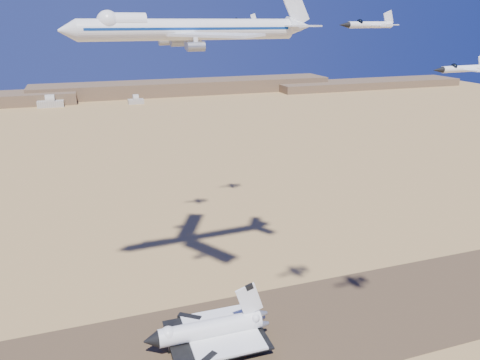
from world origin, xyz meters
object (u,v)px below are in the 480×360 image
object	(u,v)px
chase_jet_b	(463,68)
chase_jet_d	(242,20)
shuttle	(210,331)
crew_b	(242,353)
chase_jet_c	(193,31)
crew_c	(246,355)
carrier_747	(184,29)
chase_jet_a	(369,25)
crew_a	(242,352)

from	to	relation	value
chase_jet_b	chase_jet_d	xyz separation A→B (m)	(-11.72, 118.82, 10.31)
chase_jet_d	shuttle	bearing A→B (deg)	-113.51
crew_b	chase_jet_c	bearing A→B (deg)	-44.36
crew_c	chase_jet_c	world-z (taller)	chase_jet_c
chase_jet_c	carrier_747	bearing A→B (deg)	-101.73
crew_b	carrier_747	bearing A→B (deg)	-23.25
crew_c	chase_jet_d	size ratio (longest dim) A/B	0.13
carrier_747	crew_c	xyz separation A→B (m)	(9.28, -29.15, -95.52)
chase_jet_c	chase_jet_d	distance (m)	31.01
chase_jet_a	crew_c	bearing A→B (deg)	134.56
chase_jet_c	chase_jet_d	bearing A→B (deg)	36.83
chase_jet_b	chase_jet_c	xyz separation A→B (m)	(-37.81, 102.52, 6.40)
chase_jet_b	chase_jet_c	world-z (taller)	chase_jet_c
carrier_747	crew_c	size ratio (longest dim) A/B	40.57
shuttle	chase_jet_a	world-z (taller)	chase_jet_a
crew_b	crew_c	xyz separation A→B (m)	(0.73, -1.11, 0.01)
carrier_747	chase_jet_d	size ratio (longest dim) A/B	5.17
shuttle	chase_jet_b	world-z (taller)	chase_jet_b
crew_a	chase_jet_c	bearing A→B (deg)	19.16
chase_jet_c	chase_jet_d	xyz separation A→B (m)	(26.09, 16.30, 3.90)
chase_jet_b	crew_b	bearing A→B (deg)	143.28
chase_jet_b	chase_jet_d	distance (m)	119.84
crew_b	chase_jet_c	world-z (taller)	chase_jet_c
crew_c	chase_jet_a	bearing A→B (deg)	167.71
crew_c	chase_jet_a	world-z (taller)	chase_jet_a
chase_jet_c	chase_jet_b	bearing A→B (deg)	-64.92
chase_jet_a	crew_a	bearing A→B (deg)	132.81
crew_a	crew_b	distance (m)	0.51
shuttle	crew_a	distance (m)	12.18
crew_b	chase_jet_a	distance (m)	101.64
shuttle	chase_jet_a	xyz separation A→B (m)	(31.82, -26.51, 92.78)
crew_a	crew_c	xyz separation A→B (m)	(0.64, -1.62, -0.00)
crew_b	chase_jet_d	size ratio (longest dim) A/B	0.13
crew_b	chase_jet_c	distance (m)	120.56
shuttle	chase_jet_d	size ratio (longest dim) A/B	2.74
chase_jet_c	crew_a	bearing A→B (deg)	-89.28
chase_jet_d	chase_jet_b	bearing A→B (deg)	-82.35
crew_b	chase_jet_c	size ratio (longest dim) A/B	0.13
crew_a	chase_jet_b	distance (m)	101.68
chase_jet_a	crew_b	bearing A→B (deg)	133.69
crew_c	chase_jet_b	size ratio (longest dim) A/B	0.12
chase_jet_b	shuttle	bearing A→B (deg)	140.77
crew_a	crew_c	size ratio (longest dim) A/B	1.00
crew_c	chase_jet_b	world-z (taller)	chase_jet_b
carrier_747	chase_jet_c	world-z (taller)	carrier_747
crew_b	chase_jet_d	xyz separation A→B (m)	(31.55, 91.42, 98.04)
carrier_747	chase_jet_a	world-z (taller)	carrier_747
carrier_747	crew_b	world-z (taller)	carrier_747
chase_jet_a	chase_jet_b	xyz separation A→B (m)	(19.56, -9.26, -9.42)
chase_jet_a	chase_jet_d	size ratio (longest dim) A/B	1.06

